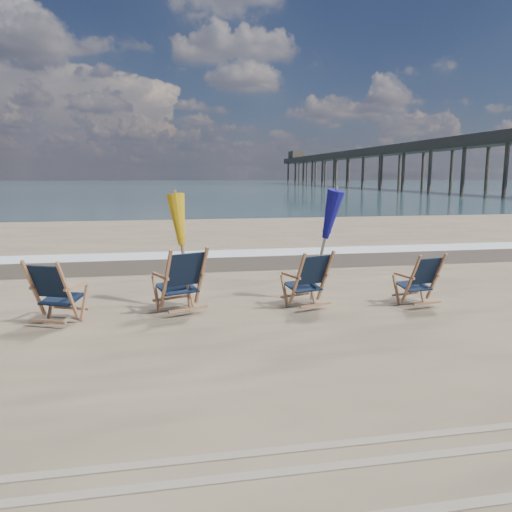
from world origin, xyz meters
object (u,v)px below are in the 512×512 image
at_px(beach_chair_2, 325,278).
at_px(beach_chair_3, 436,279).
at_px(umbrella_yellow, 183,225).
at_px(umbrella_blue, 323,218).
at_px(beach_chair_1, 202,278).
at_px(fishing_pier, 396,161).
at_px(beach_chair_0, 68,293).

distance_m(beach_chair_2, beach_chair_3, 1.92).
height_order(umbrella_yellow, umbrella_blue, umbrella_blue).
distance_m(beach_chair_3, umbrella_blue, 2.20).
height_order(beach_chair_1, umbrella_yellow, umbrella_yellow).
bearing_deg(beach_chair_1, beach_chair_2, 154.31).
relative_size(beach_chair_1, beach_chair_3, 1.18).
height_order(umbrella_yellow, fishing_pier, fishing_pier).
relative_size(beach_chair_0, beach_chair_3, 1.08).
xyz_separation_m(beach_chair_2, beach_chair_3, (1.90, -0.26, -0.03)).
relative_size(beach_chair_0, beach_chair_1, 0.92).
bearing_deg(beach_chair_2, fishing_pier, -134.72).
xyz_separation_m(beach_chair_3, umbrella_yellow, (-4.26, 0.63, 0.96)).
relative_size(beach_chair_0, beach_chair_2, 1.01).
bearing_deg(beach_chair_0, beach_chair_2, -150.99).
bearing_deg(beach_chair_2, beach_chair_3, 154.45).
height_order(beach_chair_2, fishing_pier, fishing_pier).
distance_m(beach_chair_0, umbrella_blue, 4.34).
distance_m(beach_chair_0, beach_chair_3, 6.00).
distance_m(beach_chair_0, umbrella_yellow, 2.09).
bearing_deg(beach_chair_0, umbrella_yellow, -133.35).
height_order(umbrella_blue, fishing_pier, fishing_pier).
height_order(beach_chair_0, beach_chair_2, beach_chair_0).
bearing_deg(umbrella_blue, beach_chair_2, -98.71).
bearing_deg(beach_chair_1, beach_chair_0, -8.04).
xyz_separation_m(beach_chair_2, umbrella_blue, (0.06, 0.39, 0.99)).
distance_m(beach_chair_3, fishing_pier, 80.32).
xyz_separation_m(beach_chair_0, umbrella_blue, (4.16, 0.76, 0.98)).
distance_m(umbrella_blue, fishing_pier, 80.51).
distance_m(beach_chair_2, fishing_pier, 80.93).
height_order(beach_chair_3, umbrella_blue, umbrella_blue).
bearing_deg(umbrella_blue, fishing_pier, 62.80).
bearing_deg(umbrella_blue, umbrella_yellow, -179.28).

